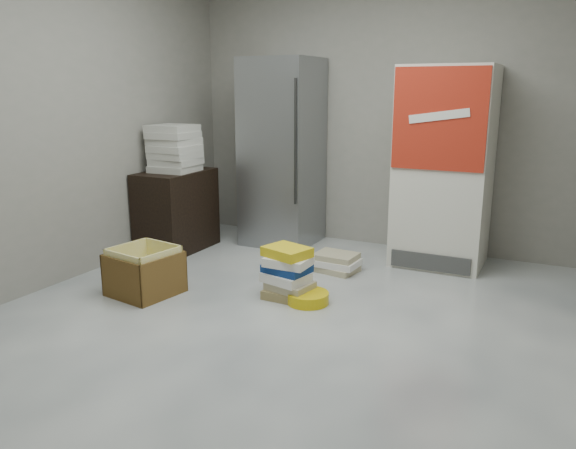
# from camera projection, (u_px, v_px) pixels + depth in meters

# --- Properties ---
(ground) EXTENTS (5.00, 5.00, 0.00)m
(ground) POSITION_uv_depth(u_px,v_px,m) (259.00, 333.00, 3.78)
(ground) COLOR silver
(ground) RESTS_ON ground
(room_shell) EXTENTS (4.04, 5.04, 2.82)m
(room_shell) POSITION_uv_depth(u_px,v_px,m) (255.00, 55.00, 3.35)
(room_shell) COLOR gray
(room_shell) RESTS_ON ground
(steel_fridge) EXTENTS (0.70, 0.72, 1.90)m
(steel_fridge) POSITION_uv_depth(u_px,v_px,m) (282.00, 153.00, 5.80)
(steel_fridge) COLOR #929399
(steel_fridge) RESTS_ON ground
(coke_cooler) EXTENTS (0.80, 0.73, 1.80)m
(coke_cooler) POSITION_uv_depth(u_px,v_px,m) (444.00, 167.00, 5.09)
(coke_cooler) COLOR silver
(coke_cooler) RESTS_ON ground
(wood_shelf) EXTENTS (0.50, 0.80, 0.80)m
(wood_shelf) POSITION_uv_depth(u_px,v_px,m) (177.00, 211.00, 5.65)
(wood_shelf) COLOR black
(wood_shelf) RESTS_ON ground
(supply_box_stack) EXTENTS (0.44, 0.44, 0.45)m
(supply_box_stack) POSITION_uv_depth(u_px,v_px,m) (174.00, 148.00, 5.49)
(supply_box_stack) COLOR beige
(supply_box_stack) RESTS_ON wood_shelf
(phonebook_stack_main) EXTENTS (0.41, 0.36, 0.41)m
(phonebook_stack_main) POSITION_uv_depth(u_px,v_px,m) (287.00, 273.00, 4.36)
(phonebook_stack_main) COLOR olive
(phonebook_stack_main) RESTS_ON ground
(phonebook_stack_side) EXTENTS (0.41, 0.34, 0.16)m
(phonebook_stack_side) POSITION_uv_depth(u_px,v_px,m) (337.00, 262.00, 5.03)
(phonebook_stack_side) COLOR tan
(phonebook_stack_side) RESTS_ON ground
(cardboard_box) EXTENTS (0.54, 0.54, 0.38)m
(cardboard_box) POSITION_uv_depth(u_px,v_px,m) (145.00, 275.00, 4.47)
(cardboard_box) COLOR yellow
(cardboard_box) RESTS_ON ground
(bucket_lid) EXTENTS (0.35, 0.35, 0.09)m
(bucket_lid) POSITION_uv_depth(u_px,v_px,m) (308.00, 298.00, 4.29)
(bucket_lid) COLOR #DFC00B
(bucket_lid) RESTS_ON ground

